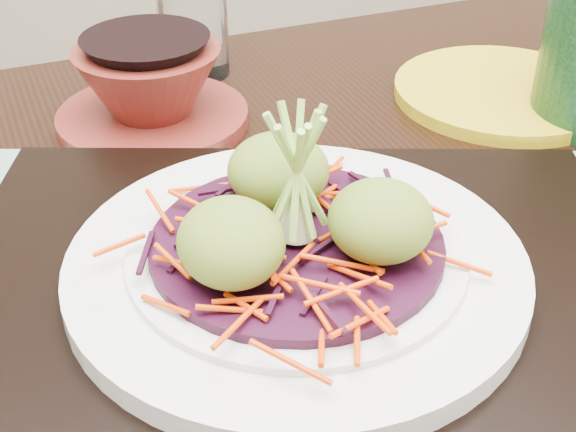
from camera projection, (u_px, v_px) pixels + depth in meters
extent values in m
cube|color=black|center=(314.00, 282.00, 0.53)|extent=(1.30, 0.96, 0.04)
cube|color=black|center=(550.00, 257.00, 1.18)|extent=(0.07, 0.07, 0.70)
cube|color=gray|center=(296.00, 302.00, 0.48)|extent=(0.55, 0.48, 0.00)
cube|color=black|center=(296.00, 287.00, 0.47)|extent=(0.47, 0.40, 0.02)
cylinder|color=silver|center=(296.00, 265.00, 0.46)|extent=(0.27, 0.27, 0.01)
cylinder|color=silver|center=(296.00, 253.00, 0.46)|extent=(0.19, 0.19, 0.01)
cylinder|color=#300921|center=(297.00, 244.00, 0.46)|extent=(0.17, 0.17, 0.01)
ellipsoid|color=olive|center=(232.00, 243.00, 0.42)|extent=(0.06, 0.06, 0.05)
ellipsoid|color=olive|center=(381.00, 221.00, 0.43)|extent=(0.06, 0.06, 0.05)
ellipsoid|color=olive|center=(279.00, 171.00, 0.48)|extent=(0.06, 0.06, 0.05)
cylinder|color=white|center=(193.00, 26.00, 0.74)|extent=(0.08, 0.08, 0.09)
cylinder|color=maroon|center=(153.00, 118.00, 0.68)|extent=(0.21, 0.21, 0.01)
cylinder|color=gold|center=(502.00, 92.00, 0.72)|extent=(0.20, 0.20, 0.01)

